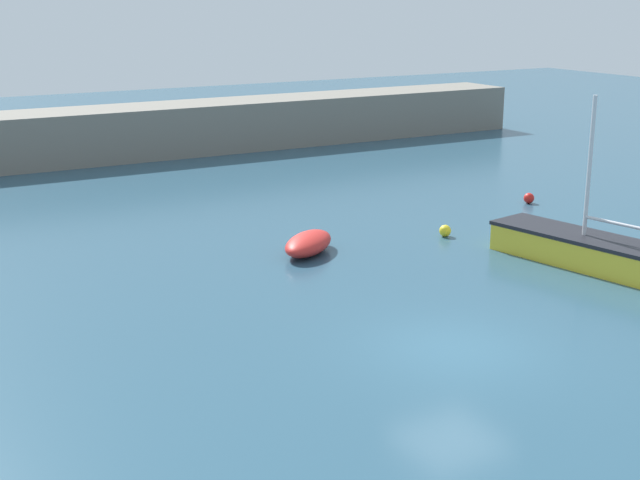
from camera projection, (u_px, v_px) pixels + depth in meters
name	position (u px, v px, depth m)	size (l,w,h in m)	color
ground_plane	(453.00, 352.00, 21.18)	(120.00, 120.00, 0.20)	#284C60
harbor_breakwater	(103.00, 134.00, 44.68)	(49.06, 3.69, 2.56)	slate
rowboat_blue_near	(308.00, 243.00, 28.74)	(2.80, 2.62, 0.68)	red
sailboat_short_mast	(583.00, 249.00, 27.56)	(2.80, 6.76, 5.23)	yellow
mooring_buoy_red	(529.00, 198.00, 35.63)	(0.42, 0.42, 0.42)	red
mooring_buoy_yellow	(445.00, 231.00, 30.78)	(0.41, 0.41, 0.41)	yellow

